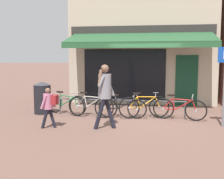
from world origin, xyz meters
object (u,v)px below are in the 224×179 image
(bicycle_red, at_px, (179,109))
(litter_bin, at_px, (42,98))
(bicycle_green, at_px, (65,104))
(bicycle_silver, at_px, (90,106))
(bicycle_black, at_px, (122,108))
(pedestrian_adult, at_px, (105,89))
(bicycle_orange, at_px, (144,106))
(pedestrian_child, at_px, (49,103))

(bicycle_red, bearing_deg, litter_bin, -173.31)
(bicycle_green, xyz_separation_m, litter_bin, (-0.87, 0.03, 0.21))
(bicycle_green, bearing_deg, bicycle_silver, 10.12)
(bicycle_green, distance_m, bicycle_black, 2.08)
(bicycle_silver, height_order, bicycle_red, bicycle_red)
(bicycle_silver, xyz_separation_m, pedestrian_adult, (0.78, -1.48, 0.75))
(bicycle_black, height_order, bicycle_red, bicycle_red)
(bicycle_red, bearing_deg, bicycle_orange, -177.27)
(bicycle_silver, distance_m, bicycle_orange, 1.82)
(bicycle_orange, height_order, litter_bin, litter_bin)
(bicycle_black, bearing_deg, bicycle_silver, -178.85)
(bicycle_black, bearing_deg, pedestrian_adult, -99.82)
(bicycle_green, bearing_deg, bicycle_black, 17.02)
(bicycle_silver, xyz_separation_m, bicycle_red, (2.95, -0.02, -0.00))
(bicycle_silver, distance_m, pedestrian_adult, 1.83)
(litter_bin, bearing_deg, bicycle_red, -3.58)
(bicycle_silver, bearing_deg, bicycle_green, 178.36)
(bicycle_green, relative_size, bicycle_orange, 0.94)
(bicycle_green, height_order, bicycle_red, bicycle_red)
(bicycle_green, relative_size, pedestrian_adult, 0.88)
(bicycle_silver, relative_size, pedestrian_adult, 0.92)
(bicycle_green, relative_size, pedestrian_child, 1.38)
(bicycle_red, xyz_separation_m, pedestrian_adult, (-2.16, -1.46, 0.76))
(bicycle_black, distance_m, pedestrian_adult, 1.68)
(litter_bin, bearing_deg, bicycle_orange, -2.34)
(bicycle_red, xyz_separation_m, litter_bin, (-4.78, 0.30, 0.20))
(bicycle_orange, distance_m, pedestrian_child, 3.19)
(bicycle_green, bearing_deg, pedestrian_adult, -20.23)
(bicycle_silver, xyz_separation_m, bicycle_black, (1.09, -0.02, -0.02))
(bicycle_red, bearing_deg, pedestrian_child, -145.93)
(bicycle_black, relative_size, pedestrian_adult, 0.89)
(bicycle_red, relative_size, pedestrian_child, 1.46)
(litter_bin, bearing_deg, bicycle_black, -5.75)
(bicycle_red, relative_size, pedestrian_adult, 0.93)
(pedestrian_adult, relative_size, pedestrian_child, 1.57)
(bicycle_silver, xyz_separation_m, litter_bin, (-1.84, 0.28, 0.20))
(bicycle_silver, bearing_deg, litter_bin, -176.02)
(pedestrian_adult, height_order, pedestrian_child, pedestrian_adult)
(bicycle_silver, height_order, litter_bin, litter_bin)
(bicycle_silver, distance_m, bicycle_black, 1.09)
(bicycle_black, distance_m, litter_bin, 2.95)
(bicycle_red, bearing_deg, bicycle_black, -169.86)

